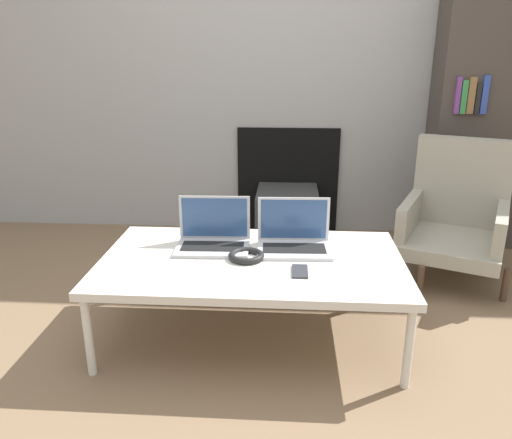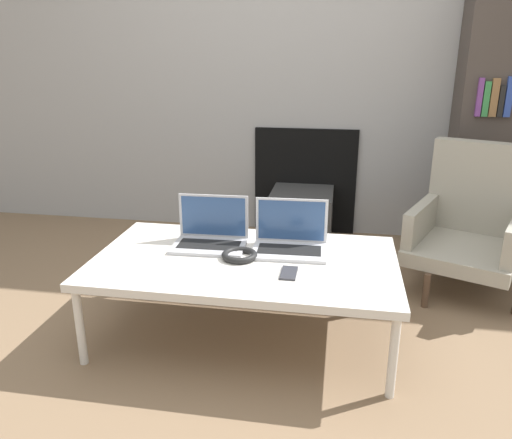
{
  "view_description": "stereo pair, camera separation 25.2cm",
  "coord_description": "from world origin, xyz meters",
  "px_view_note": "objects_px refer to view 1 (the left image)",
  "views": [
    {
      "loc": [
        0.16,
        -1.78,
        1.29
      ],
      "look_at": [
        0.0,
        0.6,
        0.48
      ],
      "focal_mm": 35.0,
      "sensor_mm": 36.0,
      "label": 1
    },
    {
      "loc": [
        0.41,
        -1.75,
        1.29
      ],
      "look_at": [
        0.0,
        0.6,
        0.48
      ],
      "focal_mm": 35.0,
      "sensor_mm": 36.0,
      "label": 2
    }
  ],
  "objects_px": {
    "headphones": "(246,256)",
    "armchair": "(456,213)",
    "laptop_left": "(213,236)",
    "tv": "(287,216)",
    "laptop_right": "(294,238)",
    "phone": "(300,271)"
  },
  "relations": [
    {
      "from": "laptop_left",
      "to": "armchair",
      "type": "xyz_separation_m",
      "value": [
        1.35,
        0.65,
        -0.06
      ]
    },
    {
      "from": "laptop_right",
      "to": "tv",
      "type": "height_order",
      "value": "laptop_right"
    },
    {
      "from": "headphones",
      "to": "armchair",
      "type": "bearing_deg",
      "value": 33.95
    },
    {
      "from": "armchair",
      "to": "tv",
      "type": "bearing_deg",
      "value": 177.97
    },
    {
      "from": "laptop_left",
      "to": "tv",
      "type": "bearing_deg",
      "value": 70.74
    },
    {
      "from": "laptop_left",
      "to": "tv",
      "type": "distance_m",
      "value": 1.2
    },
    {
      "from": "headphones",
      "to": "laptop_left",
      "type": "bearing_deg",
      "value": 140.3
    },
    {
      "from": "laptop_left",
      "to": "laptop_right",
      "type": "relative_size",
      "value": 1.0
    },
    {
      "from": "phone",
      "to": "tv",
      "type": "height_order",
      "value": "phone"
    },
    {
      "from": "laptop_right",
      "to": "headphones",
      "type": "bearing_deg",
      "value": -148.89
    },
    {
      "from": "laptop_right",
      "to": "armchair",
      "type": "bearing_deg",
      "value": 31.73
    },
    {
      "from": "headphones",
      "to": "tv",
      "type": "height_order",
      "value": "headphones"
    },
    {
      "from": "headphones",
      "to": "phone",
      "type": "relative_size",
      "value": 1.24
    },
    {
      "from": "laptop_right",
      "to": "phone",
      "type": "relative_size",
      "value": 2.67
    },
    {
      "from": "headphones",
      "to": "phone",
      "type": "bearing_deg",
      "value": -28.56
    },
    {
      "from": "laptop_left",
      "to": "phone",
      "type": "height_order",
      "value": "laptop_left"
    },
    {
      "from": "headphones",
      "to": "armchair",
      "type": "relative_size",
      "value": 0.2
    },
    {
      "from": "phone",
      "to": "laptop_right",
      "type": "bearing_deg",
      "value": 95.25
    },
    {
      "from": "laptop_left",
      "to": "headphones",
      "type": "height_order",
      "value": "laptop_left"
    },
    {
      "from": "laptop_left",
      "to": "headphones",
      "type": "relative_size",
      "value": 2.15
    },
    {
      "from": "headphones",
      "to": "armchair",
      "type": "xyz_separation_m",
      "value": [
        1.18,
        0.79,
        -0.03
      ]
    },
    {
      "from": "laptop_right",
      "to": "headphones",
      "type": "relative_size",
      "value": 2.16
    }
  ]
}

